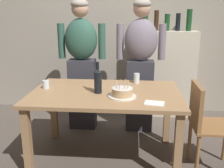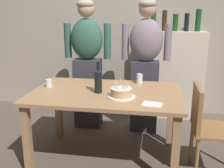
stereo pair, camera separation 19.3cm
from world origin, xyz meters
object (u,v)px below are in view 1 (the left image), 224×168
object	(u,v)px
water_glass_far	(46,84)
napkin_stack	(154,103)
person_woman_cardigan	(140,64)
dining_chair	(205,121)
water_glass_near	(137,78)
person_man_bearded	(82,63)
wine_bottle	(98,81)
birthday_cake	(122,93)

from	to	relation	value
water_glass_far	napkin_stack	distance (m)	1.16
person_woman_cardigan	water_glass_far	bearing A→B (deg)	35.24
napkin_stack	dining_chair	bearing A→B (deg)	19.90
water_glass_near	person_man_bearded	bearing A→B (deg)	150.48
napkin_stack	water_glass_far	bearing A→B (deg)	161.13
water_glass_near	wine_bottle	distance (m)	0.57
water_glass_far	wine_bottle	world-z (taller)	wine_bottle
person_woman_cardigan	napkin_stack	bearing A→B (deg)	95.73
birthday_cake	napkin_stack	size ratio (longest dim) A/B	1.55
wine_bottle	dining_chair	distance (m)	1.10
dining_chair	birthday_cake	bearing A→B (deg)	91.44
water_glass_near	wine_bottle	world-z (taller)	wine_bottle
water_glass_near	wine_bottle	size ratio (longest dim) A/B	0.35
wine_bottle	person_man_bearded	size ratio (longest dim) A/B	0.19
water_glass_near	person_man_bearded	world-z (taller)	person_man_bearded
napkin_stack	person_woman_cardigan	size ratio (longest dim) A/B	0.10
person_woman_cardigan	dining_chair	xyz separation A→B (m)	(0.61, -0.90, -0.36)
wine_bottle	napkin_stack	bearing A→B (deg)	-26.49
napkin_stack	person_man_bearded	world-z (taller)	person_man_bearded
person_woman_cardigan	wine_bottle	bearing A→B (deg)	62.21
water_glass_far	dining_chair	distance (m)	1.64
dining_chair	person_woman_cardigan	bearing A→B (deg)	34.32
wine_bottle	dining_chair	bearing A→B (deg)	-4.66
water_glass_near	water_glass_far	size ratio (longest dim) A/B	1.27
water_glass_near	dining_chair	xyz separation A→B (m)	(0.66, -0.50, -0.28)
wine_bottle	person_woman_cardigan	size ratio (longest dim) A/B	0.19
napkin_stack	birthday_cake	bearing A→B (deg)	150.85
wine_bottle	napkin_stack	world-z (taller)	wine_bottle
person_man_bearded	dining_chair	size ratio (longest dim) A/B	1.90
person_man_bearded	napkin_stack	bearing A→B (deg)	128.50
water_glass_far	dining_chair	size ratio (longest dim) A/B	0.10
birthday_cake	person_man_bearded	distance (m)	1.08
wine_bottle	dining_chair	xyz separation A→B (m)	(1.04, -0.08, -0.35)
napkin_stack	water_glass_near	bearing A→B (deg)	102.82
water_glass_near	person_woman_cardigan	world-z (taller)	person_woman_cardigan
dining_chair	water_glass_near	bearing A→B (deg)	52.89
water_glass_near	person_man_bearded	distance (m)	0.81
water_glass_near	dining_chair	bearing A→B (deg)	-37.11
water_glass_far	person_man_bearded	distance (m)	0.75
wine_bottle	dining_chair	world-z (taller)	wine_bottle
water_glass_near	person_man_bearded	xyz separation A→B (m)	(-0.70, 0.40, 0.08)
wine_bottle	dining_chair	size ratio (longest dim) A/B	0.36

